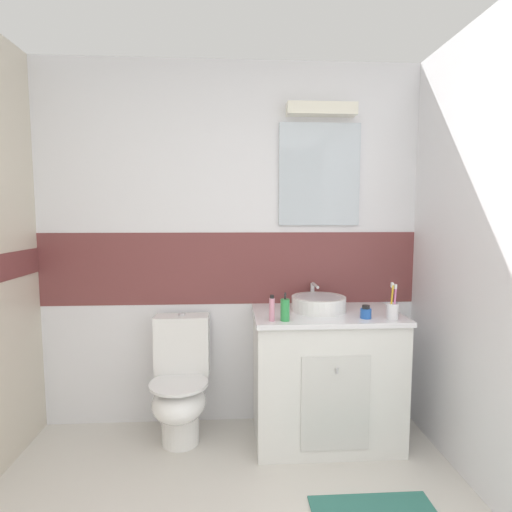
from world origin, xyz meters
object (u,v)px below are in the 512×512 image
at_px(sink_basin, 319,303).
at_px(hair_gel_jar, 366,312).
at_px(toothbrush_cup, 393,310).
at_px(toothpaste_tube_upright, 272,309).
at_px(toilet, 181,384).
at_px(soap_dispenser, 285,310).

xyz_separation_m(sink_basin, hair_gel_jar, (0.24, -0.21, -0.02)).
bearing_deg(toothbrush_cup, sink_basin, 149.62).
bearing_deg(toothpaste_tube_upright, sink_basin, 36.51).
bearing_deg(hair_gel_jar, sink_basin, 138.85).
height_order(sink_basin, hair_gel_jar, sink_basin).
height_order(toilet, soap_dispenser, soap_dispenser).
relative_size(sink_basin, toothbrush_cup, 1.78).
relative_size(hair_gel_jar, toothpaste_tube_upright, 0.51).
height_order(hair_gel_jar, toothpaste_tube_upright, toothpaste_tube_upright).
xyz_separation_m(sink_basin, toilet, (-0.90, -0.00, -0.53)).
distance_m(sink_basin, toilet, 1.04).
distance_m(toothbrush_cup, hair_gel_jar, 0.16).
bearing_deg(toothbrush_cup, hair_gel_jar, 172.22).
bearing_deg(toothpaste_tube_upright, hair_gel_jar, 3.06).
distance_m(toilet, soap_dispenser, 0.88).
bearing_deg(toothpaste_tube_upright, toilet, 157.25).
bearing_deg(hair_gel_jar, soap_dispenser, -176.39).
xyz_separation_m(toilet, soap_dispenser, (0.65, -0.24, 0.54)).
distance_m(toilet, hair_gel_jar, 1.27).
relative_size(sink_basin, toothpaste_tube_upright, 2.55).
bearing_deg(sink_basin, toilet, -179.79).
bearing_deg(sink_basin, soap_dispenser, -135.91).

